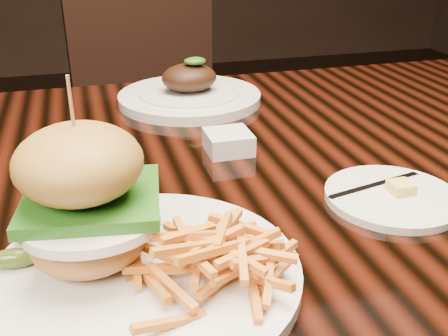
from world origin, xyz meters
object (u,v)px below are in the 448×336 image
object	(u,v)px
dining_table	(202,209)
chair_far	(154,108)
burger_plate	(131,235)
far_dish	(190,93)

from	to	relation	value
dining_table	chair_far	size ratio (longest dim) A/B	1.68
burger_plate	far_dish	distance (m)	0.56
dining_table	burger_plate	bearing A→B (deg)	-116.85
burger_plate	far_dish	world-z (taller)	burger_plate
burger_plate	far_dish	bearing A→B (deg)	92.65
burger_plate	chair_far	bearing A→B (deg)	101.34
dining_table	far_dish	distance (m)	0.30
burger_plate	far_dish	size ratio (longest dim) A/B	1.10
far_dish	chair_far	xyz separation A→B (m)	(0.01, 0.61, -0.23)
far_dish	chair_far	size ratio (longest dim) A/B	0.29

